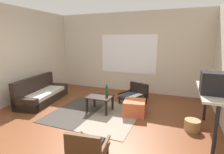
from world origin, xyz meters
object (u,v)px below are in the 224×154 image
Objects in this scene: coffee_table at (100,99)px; armchair_by_window at (135,94)px; armchair_striped_foreground at (87,147)px; glass_bottle at (107,91)px; couch at (41,94)px; ottoman_orange at (134,108)px; clay_vase at (211,81)px; wicker_basket at (192,125)px; console_shelf at (212,96)px; crt_television at (216,83)px.

armchair_by_window reaches higher than coffee_table.
glass_bottle is (-0.51, 1.92, 0.28)m from armchair_striped_foreground.
ottoman_orange is (2.78, 0.09, -0.05)m from couch.
armchair_by_window is at bearing 18.84° from couch.
wicker_basket is at bearing -144.06° from clay_vase.
armchair_by_window reaches higher than wicker_basket.
ottoman_orange is at bearing 175.62° from clay_vase.
console_shelf is at bearing -6.20° from coffee_table.
crt_television reaches higher than armchair_striped_foreground.
console_shelf is at bearing -90.00° from clay_vase.
ottoman_orange is 1.76m from clay_vase.
crt_television is 1.54× the size of wicker_basket.
armchair_by_window is 1.63× the size of ottoman_orange.
armchair_by_window is 2.70× the size of wicker_basket.
couch is at bearing 179.60° from clay_vase.
glass_bottle is (-2.27, 0.12, -0.48)m from clay_vase.
glass_bottle reaches higher than ottoman_orange.
crt_television reaches higher than couch.
coffee_table is at bearing 110.00° from armchair_striped_foreground.
console_shelf reaches higher than ottoman_orange.
console_shelf is at bearing -33.83° from armchair_by_window.
crt_television is at bearing -6.86° from couch.
crt_television is at bearing -90.78° from console_shelf.
glass_bottle reaches higher than wicker_basket.
clay_vase is (0.00, 0.26, 0.23)m from console_shelf.
crt_television is (4.33, -0.52, 0.84)m from couch.
ottoman_orange is 1.70× the size of glass_bottle.
coffee_table is at bearing -126.29° from armchair_by_window.
glass_bottle reaches higher than armchair_striped_foreground.
armchair_striped_foreground is (2.58, -1.84, 0.02)m from couch.
clay_vase reaches higher than glass_bottle.
ottoman_orange is at bearing 83.80° from armchair_striped_foreground.
armchair_striped_foreground is at bearing -35.51° from couch.
console_shelf reaches higher than wicker_basket.
clay_vase is at bearing 90.00° from console_shelf.
clay_vase is at bearing -2.92° from glass_bottle.
armchair_by_window is (0.67, 0.91, -0.07)m from coffee_table.
ottoman_orange is 1.31m from wicker_basket.
couch is 2.08m from glass_bottle.
armchair_by_window is at bearing 152.43° from clay_vase.
armchair_striped_foreground is 2.63m from clay_vase.
ottoman_orange is at bearing 166.28° from console_shelf.
glass_bottle reaches higher than coffee_table.
couch is at bearing -161.16° from armchair_by_window.
console_shelf is 0.34m from clay_vase.
console_shelf is (1.75, 1.55, 0.54)m from armchair_striped_foreground.
clay_vase reaches higher than armchair_by_window.
coffee_table reaches higher than ottoman_orange.
couch is 2.73m from armchair_by_window.
armchair_striped_foreground reaches higher than ottoman_orange.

